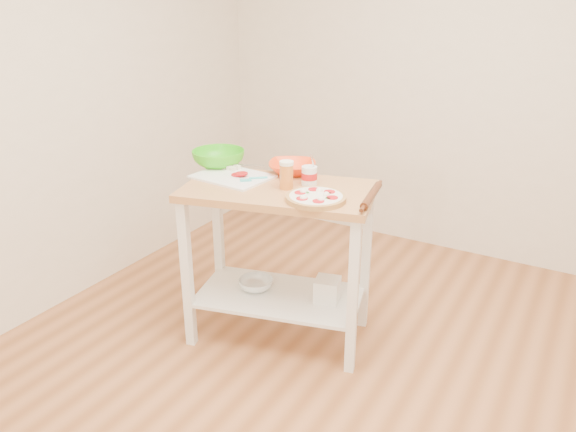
# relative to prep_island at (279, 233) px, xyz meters

# --- Properties ---
(room_shell) EXTENTS (4.04, 4.54, 2.74)m
(room_shell) POSITION_rel_prep_island_xyz_m (0.61, -0.59, 0.71)
(room_shell) COLOR #B06D41
(room_shell) RESTS_ON ground
(prep_island) EXTENTS (1.10, 0.77, 0.90)m
(prep_island) POSITION_rel_prep_island_xyz_m (0.00, 0.00, 0.00)
(prep_island) COLOR tan
(prep_island) RESTS_ON ground
(pizza) EXTENTS (0.30, 0.30, 0.05)m
(pizza) POSITION_rel_prep_island_xyz_m (0.26, -0.08, 0.28)
(pizza) COLOR tan
(pizza) RESTS_ON prep_island
(cutting_board) EXTENTS (0.43, 0.34, 0.04)m
(cutting_board) POSITION_rel_prep_island_xyz_m (-0.31, 0.02, 0.27)
(cutting_board) COLOR white
(cutting_board) RESTS_ON prep_island
(spatula) EXTENTS (0.11, 0.13, 0.01)m
(spatula) POSITION_rel_prep_island_xyz_m (-0.17, 0.01, 0.28)
(spatula) COLOR #3BC1C0
(spatula) RESTS_ON cutting_board
(knife) EXTENTS (0.25, 0.14, 0.01)m
(knife) POSITION_rel_prep_island_xyz_m (-0.40, 0.17, 0.28)
(knife) COLOR silver
(knife) RESTS_ON cutting_board
(orange_bowl) EXTENTS (0.35, 0.35, 0.06)m
(orange_bowl) POSITION_rel_prep_island_xyz_m (-0.06, 0.25, 0.29)
(orange_bowl) COLOR #FC4313
(orange_bowl) RESTS_ON prep_island
(green_bowl) EXTENTS (0.32, 0.32, 0.10)m
(green_bowl) POSITION_rel_prep_island_xyz_m (-0.50, 0.15, 0.31)
(green_bowl) COLOR #3BC116
(green_bowl) RESTS_ON prep_island
(beer_pint) EXTENTS (0.07, 0.07, 0.15)m
(beer_pint) POSITION_rel_prep_island_xyz_m (0.04, 0.01, 0.34)
(beer_pint) COLOR orange
(beer_pint) RESTS_ON prep_island
(yogurt_tub) EXTENTS (0.08, 0.08, 0.18)m
(yogurt_tub) POSITION_rel_prep_island_xyz_m (0.12, 0.12, 0.31)
(yogurt_tub) COLOR white
(yogurt_tub) RESTS_ON prep_island
(rolling_pin) EXTENTS (0.10, 0.34, 0.04)m
(rolling_pin) POSITION_rel_prep_island_xyz_m (0.49, 0.08, 0.28)
(rolling_pin) COLOR #592A14
(rolling_pin) RESTS_ON prep_island
(shelf_glass_bowl) EXTENTS (0.25, 0.25, 0.06)m
(shelf_glass_bowl) POSITION_rel_prep_island_xyz_m (-0.15, -0.01, -0.35)
(shelf_glass_bowl) COLOR silver
(shelf_glass_bowl) RESTS_ON prep_island
(shelf_bin) EXTENTS (0.16, 0.16, 0.13)m
(shelf_bin) POSITION_rel_prep_island_xyz_m (0.26, 0.08, -0.31)
(shelf_bin) COLOR white
(shelf_bin) RESTS_ON prep_island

